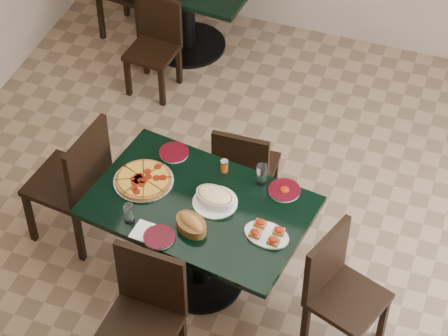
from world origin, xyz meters
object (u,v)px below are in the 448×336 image
(chair_right, at_px, (338,286))
(chair_left, at_px, (76,178))
(main_table, at_px, (200,224))
(back_chair_near, at_px, (156,41))
(lasagna_casserole, at_px, (215,198))
(pepperoni_pizza, at_px, (144,180))
(bread_basket, at_px, (191,224))
(chair_near, at_px, (145,311))
(chair_far, at_px, (244,168))
(bruschetta_platter, at_px, (267,233))

(chair_right, bearing_deg, chair_left, 102.50)
(main_table, height_order, back_chair_near, back_chair_near)
(chair_right, xyz_separation_m, lasagna_casserole, (-0.84, 0.16, 0.31))
(back_chair_near, distance_m, pepperoni_pizza, 1.92)
(main_table, xyz_separation_m, bread_basket, (0.03, -0.20, 0.22))
(chair_near, bearing_deg, back_chair_near, 113.85)
(chair_far, height_order, chair_near, chair_near)
(chair_right, distance_m, bread_basket, 0.96)
(bread_basket, bearing_deg, chair_left, -168.42)
(chair_left, xyz_separation_m, bruschetta_platter, (1.38, -0.21, 0.22))
(main_table, xyz_separation_m, pepperoni_pizza, (-0.40, 0.06, 0.20))
(main_table, height_order, chair_far, chair_far)
(main_table, relative_size, chair_near, 1.56)
(chair_left, relative_size, bread_basket, 3.70)
(chair_near, bearing_deg, main_table, 85.88)
(lasagna_casserole, bearing_deg, chair_right, 1.50)
(chair_left, distance_m, lasagna_casserole, 1.04)
(main_table, distance_m, chair_left, 0.92)
(chair_right, xyz_separation_m, chair_left, (-1.85, 0.23, 0.07))
(chair_right, distance_m, lasagna_casserole, 0.91)
(pepperoni_pizza, bearing_deg, back_chair_near, 111.15)
(bread_basket, height_order, bruschetta_platter, bread_basket)
(back_chair_near, xyz_separation_m, lasagna_casserole, (1.17, -1.79, 0.36))
(chair_left, relative_size, pepperoni_pizza, 2.59)
(back_chair_near, bearing_deg, bruschetta_platter, -47.01)
(chair_left, bearing_deg, chair_near, 52.53)
(back_chair_near, distance_m, bread_basket, 2.34)
(lasagna_casserole, relative_size, bread_basket, 1.05)
(chair_left, bearing_deg, bruschetta_platter, 87.61)
(chair_far, xyz_separation_m, chair_left, (-0.99, -0.56, 0.09))
(chair_far, distance_m, chair_near, 1.37)
(pepperoni_pizza, relative_size, lasagna_casserole, 1.36)
(back_chair_near, height_order, pepperoni_pizza, back_chair_near)
(chair_far, bearing_deg, chair_near, 81.56)
(pepperoni_pizza, distance_m, bruschetta_platter, 0.88)
(chair_far, height_order, back_chair_near, chair_far)
(chair_left, xyz_separation_m, pepperoni_pizza, (0.52, -0.05, 0.21))
(chair_right, bearing_deg, chair_near, 139.40)
(lasagna_casserole, xyz_separation_m, bread_basket, (-0.06, -0.24, -0.01))
(pepperoni_pizza, height_order, bread_basket, bread_basket)
(chair_near, relative_size, bruschetta_platter, 2.93)
(chair_left, xyz_separation_m, back_chair_near, (-0.16, 1.72, -0.12))
(chair_left, relative_size, bruschetta_platter, 3.12)
(back_chair_near, bearing_deg, chair_left, -80.28)
(chair_far, bearing_deg, chair_right, 135.46)
(chair_far, height_order, lasagna_casserole, lasagna_casserole)
(chair_right, xyz_separation_m, pepperoni_pizza, (-1.33, 0.18, 0.28))
(chair_near, bearing_deg, bread_basket, 80.44)
(chair_near, distance_m, pepperoni_pizza, 0.86)
(bread_basket, bearing_deg, lasagna_casserole, 105.50)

